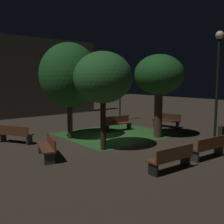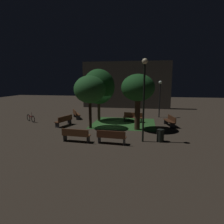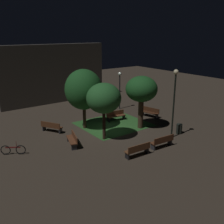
{
  "view_description": "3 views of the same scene",
  "coord_description": "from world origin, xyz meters",
  "px_view_note": "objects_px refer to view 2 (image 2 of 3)",
  "views": [
    {
      "loc": [
        -8.17,
        -10.46,
        3.12
      ],
      "look_at": [
        0.97,
        0.76,
        1.31
      ],
      "focal_mm": 42.27,
      "sensor_mm": 36.0,
      "label": 1
    },
    {
      "loc": [
        3.13,
        -16.17,
        3.92
      ],
      "look_at": [
        0.39,
        -0.48,
        1.25
      ],
      "focal_mm": 30.49,
      "sensor_mm": 36.0,
      "label": 2
    },
    {
      "loc": [
        -11.62,
        -16.45,
        7.79
      ],
      "look_at": [
        0.6,
        0.16,
        1.41
      ],
      "focal_mm": 41.78,
      "sensor_mm": 36.0,
      "label": 3
    }
  ],
  "objects_px": {
    "bench_by_lamp": "(64,120)",
    "lamp_post_plaza_east": "(144,87)",
    "lamp_post_near_wall": "(160,92)",
    "bicycle": "(31,118)",
    "bench_front_right": "(76,135)",
    "trash_bin": "(160,136)",
    "tree_lawn_side": "(90,90)",
    "bench_front_left": "(111,137)",
    "bench_path_side": "(76,114)",
    "tree_back_right": "(99,87)",
    "bench_corner": "(170,121)",
    "tree_back_left": "(138,88)",
    "bench_lawn_edge": "(133,117)"
  },
  "relations": [
    {
      "from": "bench_front_left",
      "to": "bench_by_lamp",
      "type": "xyz_separation_m",
      "value": [
        -4.88,
        4.04,
        0.0
      ]
    },
    {
      "from": "tree_back_right",
      "to": "lamp_post_plaza_east",
      "type": "xyz_separation_m",
      "value": [
        4.3,
        -5.74,
        0.18
      ]
    },
    {
      "from": "bench_corner",
      "to": "tree_lawn_side",
      "type": "distance_m",
      "value": 7.34
    },
    {
      "from": "bench_corner",
      "to": "tree_back_right",
      "type": "relative_size",
      "value": 0.37
    },
    {
      "from": "tree_back_left",
      "to": "tree_back_right",
      "type": "xyz_separation_m",
      "value": [
        -3.81,
        2.73,
        0.02
      ]
    },
    {
      "from": "bench_corner",
      "to": "lamp_post_near_wall",
      "type": "bearing_deg",
      "value": 99.81
    },
    {
      "from": "bench_by_lamp",
      "to": "bicycle",
      "type": "distance_m",
      "value": 4.0
    },
    {
      "from": "bench_by_lamp",
      "to": "tree_lawn_side",
      "type": "bearing_deg",
      "value": -8.38
    },
    {
      "from": "lamp_post_near_wall",
      "to": "tree_back_right",
      "type": "bearing_deg",
      "value": -154.58
    },
    {
      "from": "tree_lawn_side",
      "to": "lamp_post_near_wall",
      "type": "distance_m",
      "value": 8.23
    },
    {
      "from": "bench_by_lamp",
      "to": "trash_bin",
      "type": "height_order",
      "value": "bench_by_lamp"
    },
    {
      "from": "bench_lawn_edge",
      "to": "tree_lawn_side",
      "type": "height_order",
      "value": "tree_lawn_side"
    },
    {
      "from": "bench_front_left",
      "to": "trash_bin",
      "type": "xyz_separation_m",
      "value": [
        3.02,
        1.04,
        -0.08
      ]
    },
    {
      "from": "bench_corner",
      "to": "tree_back_right",
      "type": "bearing_deg",
      "value": 170.65
    },
    {
      "from": "bench_path_side",
      "to": "bench_by_lamp",
      "type": "distance_m",
      "value": 3.3
    },
    {
      "from": "bench_corner",
      "to": "bicycle",
      "type": "distance_m",
      "value": 12.92
    },
    {
      "from": "tree_back_left",
      "to": "tree_back_right",
      "type": "relative_size",
      "value": 0.89
    },
    {
      "from": "bench_front_left",
      "to": "bench_path_side",
      "type": "distance_m",
      "value": 8.9
    },
    {
      "from": "bench_front_right",
      "to": "bench_front_left",
      "type": "height_order",
      "value": "same"
    },
    {
      "from": "trash_bin",
      "to": "lamp_post_plaza_east",
      "type": "bearing_deg",
      "value": -169.8
    },
    {
      "from": "bench_lawn_edge",
      "to": "lamp_post_plaza_east",
      "type": "bearing_deg",
      "value": -80.14
    },
    {
      "from": "tree_back_left",
      "to": "bicycle",
      "type": "bearing_deg",
      "value": 173.06
    },
    {
      "from": "bench_lawn_edge",
      "to": "bench_by_lamp",
      "type": "height_order",
      "value": "same"
    },
    {
      "from": "lamp_post_plaza_east",
      "to": "tree_back_right",
      "type": "bearing_deg",
      "value": 126.88
    },
    {
      "from": "lamp_post_near_wall",
      "to": "bicycle",
      "type": "distance_m",
      "value": 13.18
    },
    {
      "from": "bench_lawn_edge",
      "to": "bicycle",
      "type": "height_order",
      "value": "bicycle"
    },
    {
      "from": "bench_path_side",
      "to": "bench_corner",
      "type": "bearing_deg",
      "value": -11.27
    },
    {
      "from": "tree_back_left",
      "to": "lamp_post_plaza_east",
      "type": "distance_m",
      "value": 3.05
    },
    {
      "from": "lamp_post_near_wall",
      "to": "lamp_post_plaza_east",
      "type": "bearing_deg",
      "value": -100.54
    },
    {
      "from": "bench_corner",
      "to": "tree_back_left",
      "type": "height_order",
      "value": "tree_back_left"
    },
    {
      "from": "bench_corner",
      "to": "trash_bin",
      "type": "bearing_deg",
      "value": -104.41
    },
    {
      "from": "bench_front_left",
      "to": "bench_path_side",
      "type": "relative_size",
      "value": 1.02
    },
    {
      "from": "tree_back_right",
      "to": "tree_lawn_side",
      "type": "bearing_deg",
      "value": -90.4
    },
    {
      "from": "tree_back_left",
      "to": "lamp_post_plaza_east",
      "type": "height_order",
      "value": "lamp_post_plaza_east"
    },
    {
      "from": "bench_lawn_edge",
      "to": "tree_lawn_side",
      "type": "xyz_separation_m",
      "value": [
        -3.32,
        -2.92,
        2.69
      ]
    },
    {
      "from": "bench_by_lamp",
      "to": "lamp_post_plaza_east",
      "type": "height_order",
      "value": "lamp_post_plaza_east"
    },
    {
      "from": "bench_lawn_edge",
      "to": "bench_path_side",
      "type": "bearing_deg",
      "value": 172.99
    },
    {
      "from": "lamp_post_near_wall",
      "to": "bench_path_side",
      "type": "bearing_deg",
      "value": -166.53
    },
    {
      "from": "bench_path_side",
      "to": "lamp_post_plaza_east",
      "type": "height_order",
      "value": "lamp_post_plaza_east"
    },
    {
      "from": "bench_path_side",
      "to": "tree_lawn_side",
      "type": "xyz_separation_m",
      "value": [
        2.63,
        -3.66,
        2.69
      ]
    },
    {
      "from": "tree_back_right",
      "to": "lamp_post_near_wall",
      "type": "relative_size",
      "value": 1.28
    },
    {
      "from": "bench_front_right",
      "to": "lamp_post_near_wall",
      "type": "bearing_deg",
      "value": 58.31
    },
    {
      "from": "bench_by_lamp",
      "to": "lamp_post_plaza_east",
      "type": "distance_m",
      "value": 8.08
    },
    {
      "from": "bench_by_lamp",
      "to": "lamp_post_plaza_east",
      "type": "xyz_separation_m",
      "value": [
        6.79,
        -3.2,
        3.0
      ]
    },
    {
      "from": "tree_back_left",
      "to": "bicycle",
      "type": "distance_m",
      "value": 10.65
    },
    {
      "from": "lamp_post_near_wall",
      "to": "bicycle",
      "type": "xyz_separation_m",
      "value": [
        -12.24,
        -4.3,
        -2.35
      ]
    },
    {
      "from": "bench_front_left",
      "to": "bench_path_side",
      "type": "bearing_deg",
      "value": 124.54
    },
    {
      "from": "tree_back_right",
      "to": "lamp_post_near_wall",
      "type": "xyz_separation_m",
      "value": [
        5.89,
        2.8,
        -0.62
      ]
    },
    {
      "from": "bench_path_side",
      "to": "bench_corner",
      "type": "distance_m",
      "value": 9.4
    },
    {
      "from": "bench_front_right",
      "to": "trash_bin",
      "type": "xyz_separation_m",
      "value": [
        5.32,
        1.04,
        -0.08
      ]
    }
  ]
}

